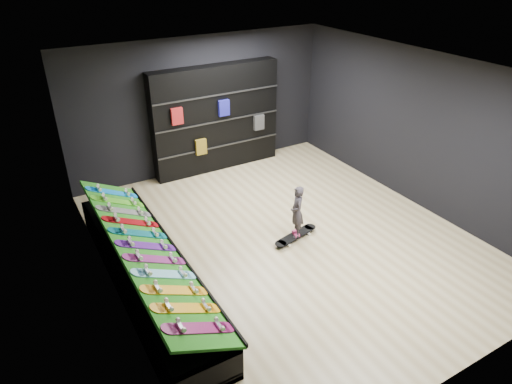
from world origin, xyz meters
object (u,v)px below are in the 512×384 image
display_rack (146,273)px  floor_skateboard (296,237)px  child (296,221)px  back_shelving (216,119)px

display_rack → floor_skateboard: 2.71m
floor_skateboard → child: child is taller
display_rack → floor_skateboard: size_ratio=4.59×
display_rack → floor_skateboard: (2.71, -0.09, -0.20)m
floor_skateboard → display_rack: bearing=165.1°
child → display_rack: bearing=-69.7°
back_shelving → child: back_shelving is taller
display_rack → child: child is taller
display_rack → child: 2.71m
display_rack → back_shelving: bearing=49.6°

